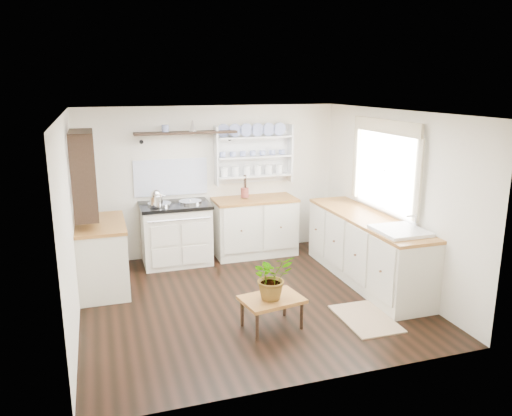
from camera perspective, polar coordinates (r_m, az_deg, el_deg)
name	(u,v)px	position (r m, az deg, el deg)	size (l,w,h in m)	color
floor	(248,299)	(6.35, -0.92, -10.34)	(4.00, 3.80, 0.01)	black
wall_back	(212,181)	(7.76, -5.06, 3.08)	(4.00, 0.02, 2.30)	silver
wall_right	(393,198)	(6.80, 15.37, 1.06)	(0.02, 3.80, 2.30)	silver
wall_left	(70,224)	(5.73, -20.47, -1.72)	(0.02, 3.80, 2.30)	silver
ceiling	(247,112)	(5.79, -1.01, 10.88)	(4.00, 3.80, 0.01)	white
window	(385,166)	(6.82, 14.55, 4.70)	(0.08, 1.55, 1.22)	white
aga_cooker	(176,233)	(7.49, -9.11, -2.85)	(1.02, 0.71, 0.94)	silver
back_cabinets	(255,226)	(7.79, -0.15, -2.04)	(1.27, 0.63, 0.90)	beige
right_cabinets	(366,248)	(6.91, 12.46, -4.50)	(0.62, 2.43, 0.90)	beige
belfast_sink	(400,240)	(6.21, 16.09, -3.56)	(0.55, 0.60, 0.45)	white
left_cabinets	(102,255)	(6.78, -17.17, -5.17)	(0.62, 1.13, 0.90)	beige
plate_rack	(253,154)	(7.83, -0.40, 6.23)	(1.20, 0.22, 0.90)	white
high_shelf	(186,133)	(7.45, -8.00, 8.44)	(1.50, 0.29, 0.16)	black
left_shelving	(84,173)	(6.52, -19.09, 3.83)	(0.28, 0.80, 1.05)	black
kettle	(156,198)	(7.20, -11.34, 1.13)	(0.19, 0.19, 0.23)	silver
utensil_crock	(245,193)	(7.70, -1.29, 1.76)	(0.12, 0.12, 0.14)	brown
center_table	(272,302)	(5.54, 1.82, -10.65)	(0.72, 0.56, 0.35)	brown
potted_plant	(272,277)	(5.42, 1.85, -7.86)	(0.44, 0.38, 0.49)	#3F7233
floor_rug	(366,319)	(5.97, 12.41, -12.23)	(0.55, 0.85, 0.02)	#928155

